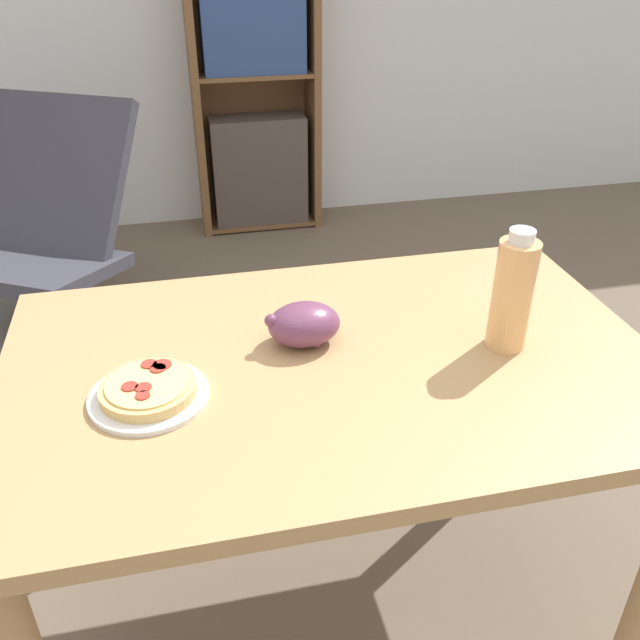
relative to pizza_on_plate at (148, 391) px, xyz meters
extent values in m
plane|color=brown|center=(0.43, 0.02, -0.75)|extent=(14.00, 14.00, 0.00)
cube|color=tan|center=(0.35, 0.05, -0.03)|extent=(1.25, 0.79, 0.03)
cylinder|color=tan|center=(-0.22, 0.39, -0.40)|extent=(0.06, 0.06, 0.70)
cylinder|color=tan|center=(0.91, 0.39, -0.40)|extent=(0.06, 0.06, 0.70)
cylinder|color=white|center=(0.00, 0.00, -0.01)|extent=(0.21, 0.21, 0.01)
cylinder|color=#DBB26B|center=(0.00, 0.00, 0.00)|extent=(0.17, 0.17, 0.02)
cylinder|color=#EACC7A|center=(0.00, 0.00, 0.02)|extent=(0.14, 0.14, 0.00)
cylinder|color=#A83328|center=(-0.03, -0.01, 0.02)|extent=(0.03, 0.03, 0.00)
cylinder|color=#A83328|center=(0.00, 0.05, 0.02)|extent=(0.03, 0.03, 0.00)
cylinder|color=#A83328|center=(0.02, 0.04, 0.02)|extent=(0.03, 0.03, 0.00)
cylinder|color=#A83328|center=(-0.01, -0.04, 0.02)|extent=(0.02, 0.02, 0.00)
cylinder|color=#A83328|center=(0.03, 0.05, 0.02)|extent=(0.03, 0.03, 0.00)
cylinder|color=#A83328|center=(-0.01, -0.02, 0.02)|extent=(0.03, 0.03, 0.00)
ellipsoid|color=#6B3856|center=(0.30, 0.12, 0.03)|extent=(0.14, 0.11, 0.08)
sphere|color=#6B3856|center=(0.34, 0.11, 0.02)|extent=(0.03, 0.03, 0.03)
sphere|color=#6B3856|center=(0.27, 0.13, 0.02)|extent=(0.03, 0.03, 0.03)
sphere|color=#6B3856|center=(0.28, 0.14, 0.04)|extent=(0.03, 0.03, 0.03)
sphere|color=#6B3856|center=(0.32, 0.09, 0.00)|extent=(0.02, 0.02, 0.02)
sphere|color=#6B3856|center=(0.30, 0.14, 0.03)|extent=(0.03, 0.03, 0.03)
sphere|color=#6B3856|center=(0.24, 0.12, 0.04)|extent=(0.03, 0.03, 0.03)
sphere|color=#6B3856|center=(0.34, 0.10, 0.04)|extent=(0.03, 0.03, 0.03)
sphere|color=#6B3856|center=(0.32, 0.13, 0.04)|extent=(0.03, 0.03, 0.03)
sphere|color=#6B3856|center=(0.34, 0.11, 0.02)|extent=(0.02, 0.02, 0.02)
sphere|color=#6B3856|center=(0.31, 0.10, 0.03)|extent=(0.02, 0.02, 0.02)
cylinder|color=#EFB270|center=(0.69, 0.02, 0.10)|extent=(0.08, 0.08, 0.22)
cylinder|color=white|center=(0.69, 0.02, 0.22)|extent=(0.05, 0.05, 0.02)
cube|color=slate|center=(-0.50, 1.50, -0.70)|extent=(0.78, 0.77, 0.10)
cube|color=#383842|center=(-0.50, 1.43, -0.39)|extent=(0.80, 0.75, 0.14)
cube|color=#383842|center=(-0.39, 1.70, -0.15)|extent=(0.76, 0.67, 0.55)
cube|color=brown|center=(0.24, 2.49, 0.04)|extent=(0.04, 0.27, 1.58)
cube|color=brown|center=(0.83, 2.49, 0.04)|extent=(0.04, 0.27, 1.58)
cube|color=brown|center=(0.53, 2.62, 0.04)|extent=(0.63, 0.01, 1.58)
cube|color=brown|center=(0.53, 2.49, -0.73)|extent=(0.56, 0.26, 0.02)
cube|color=#4C423D|center=(0.53, 2.47, -0.45)|extent=(0.49, 0.19, 0.56)
cube|color=brown|center=(0.53, 2.49, 0.04)|extent=(0.56, 0.26, 0.02)
cube|color=navy|center=(0.53, 2.47, 0.33)|extent=(0.49, 0.19, 0.56)
camera|label=1|loc=(0.09, -0.99, 0.72)|focal=38.00mm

